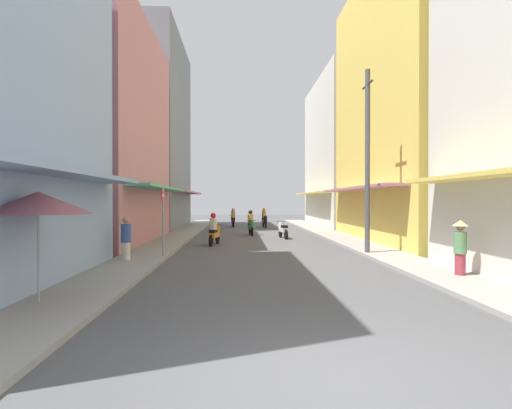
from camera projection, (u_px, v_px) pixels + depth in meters
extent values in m
plane|color=#4C4C4F|center=(261.00, 244.00, 21.06)|extent=(87.84, 87.84, 0.00)
cube|color=gray|center=(166.00, 243.00, 20.88)|extent=(1.84, 47.93, 0.12)
cube|color=#9E9991|center=(354.00, 243.00, 21.25)|extent=(1.84, 47.93, 0.12)
cube|color=#8CA5CC|center=(61.00, 172.00, 9.48)|extent=(1.10, 10.08, 0.12)
cube|color=#B7727F|center=(91.00, 134.00, 21.43)|extent=(6.00, 11.55, 11.10)
cube|color=#4CB28C|center=(161.00, 188.00, 21.59)|extent=(1.10, 10.39, 0.12)
cube|color=slate|center=(144.00, 134.00, 33.40)|extent=(6.00, 11.76, 14.80)
cube|color=#B7727F|center=(189.00, 193.00, 33.58)|extent=(1.10, 10.59, 0.12)
cube|color=#EFD159|center=(511.00, 172.00, 9.60)|extent=(1.10, 9.56, 0.12)
cube|color=#EFD159|center=(421.00, 105.00, 22.48)|extent=(6.00, 13.34, 14.46)
cube|color=#B7727F|center=(356.00, 189.00, 22.38)|extent=(1.10, 12.01, 0.12)
cube|color=silver|center=(352.00, 153.00, 36.34)|extent=(6.00, 12.96, 12.44)
cube|color=#EFD159|center=(311.00, 193.00, 36.23)|extent=(1.10, 11.66, 0.12)
cylinder|color=black|center=(218.00, 238.00, 21.18)|extent=(0.19, 0.56, 0.56)
cylinder|color=black|center=(211.00, 241.00, 19.95)|extent=(0.19, 0.56, 0.56)
cube|color=orange|center=(214.00, 235.00, 20.51)|extent=(0.48, 1.04, 0.24)
cube|color=black|center=(213.00, 231.00, 20.31)|extent=(0.39, 0.61, 0.14)
cylinder|color=orange|center=(217.00, 230.00, 21.05)|extent=(0.28, 0.28, 0.45)
cylinder|color=black|center=(217.00, 225.00, 21.05)|extent=(0.54, 0.14, 0.03)
cylinder|color=beige|center=(213.00, 224.00, 20.36)|extent=(0.34, 0.34, 0.55)
sphere|color=red|center=(213.00, 215.00, 20.36)|extent=(0.26, 0.26, 0.26)
cylinder|color=black|center=(280.00, 233.00, 24.86)|extent=(0.17, 0.57, 0.56)
cylinder|color=black|center=(286.00, 234.00, 23.63)|extent=(0.17, 0.57, 0.56)
cube|color=silver|center=(283.00, 230.00, 24.19)|extent=(0.43, 1.03, 0.24)
cube|color=black|center=(284.00, 226.00, 23.99)|extent=(0.37, 0.60, 0.14)
cylinder|color=silver|center=(281.00, 226.00, 24.73)|extent=(0.28, 0.28, 0.45)
cylinder|color=black|center=(281.00, 221.00, 24.73)|extent=(0.55, 0.12, 0.03)
cylinder|color=black|center=(252.00, 232.00, 25.80)|extent=(0.13, 0.56, 0.56)
cylinder|color=black|center=(250.00, 230.00, 27.04)|extent=(0.13, 0.56, 0.56)
cube|color=#197233|center=(251.00, 227.00, 26.47)|extent=(0.37, 1.02, 0.24)
cube|color=black|center=(250.00, 224.00, 26.66)|extent=(0.33, 0.58, 0.14)
cylinder|color=#197233|center=(252.00, 225.00, 25.92)|extent=(0.28, 0.28, 0.45)
cylinder|color=black|center=(252.00, 220.00, 25.92)|extent=(0.55, 0.08, 0.03)
cylinder|color=#BF8C3F|center=(250.00, 218.00, 26.61)|extent=(0.34, 0.34, 0.55)
sphere|color=black|center=(250.00, 212.00, 26.61)|extent=(0.26, 0.26, 0.26)
cylinder|color=black|center=(266.00, 225.00, 33.40)|extent=(0.14, 0.57, 0.56)
cylinder|color=black|center=(263.00, 224.00, 34.63)|extent=(0.14, 0.57, 0.56)
cube|color=black|center=(264.00, 221.00, 34.06)|extent=(0.38, 1.02, 0.24)
cube|color=black|center=(264.00, 219.00, 34.26)|extent=(0.34, 0.59, 0.14)
cylinder|color=black|center=(265.00, 219.00, 33.52)|extent=(0.28, 0.28, 0.45)
cylinder|color=black|center=(265.00, 216.00, 33.51)|extent=(0.55, 0.09, 0.03)
cylinder|color=#BF8C3F|center=(264.00, 214.00, 34.21)|extent=(0.34, 0.34, 0.55)
sphere|color=orange|center=(264.00, 209.00, 34.20)|extent=(0.26, 0.26, 0.26)
cylinder|color=black|center=(232.00, 223.00, 35.48)|extent=(0.13, 0.56, 0.56)
cylinder|color=black|center=(234.00, 224.00, 34.24)|extent=(0.13, 0.56, 0.56)
cube|color=maroon|center=(233.00, 221.00, 34.81)|extent=(0.37, 1.02, 0.24)
cube|color=black|center=(233.00, 219.00, 34.61)|extent=(0.33, 0.58, 0.14)
cylinder|color=maroon|center=(233.00, 218.00, 35.35)|extent=(0.28, 0.28, 0.45)
cylinder|color=black|center=(233.00, 215.00, 35.35)|extent=(0.55, 0.08, 0.03)
cylinder|color=#BF8C3F|center=(233.00, 214.00, 34.66)|extent=(0.34, 0.34, 0.55)
sphere|color=#B2B2B7|center=(233.00, 209.00, 34.65)|extent=(0.26, 0.26, 0.26)
cylinder|color=beige|center=(126.00, 253.00, 14.54)|extent=(0.28, 0.28, 0.74)
cylinder|color=#334C8C|center=(126.00, 233.00, 14.54)|extent=(0.34, 0.34, 0.62)
sphere|color=tan|center=(126.00, 220.00, 14.53)|extent=(0.22, 0.22, 0.22)
cylinder|color=#99333F|center=(460.00, 266.00, 11.65)|extent=(0.28, 0.28, 0.71)
cylinder|color=#598C59|center=(460.00, 243.00, 11.64)|extent=(0.34, 0.34, 0.60)
sphere|color=#9E7256|center=(460.00, 227.00, 11.64)|extent=(0.22, 0.22, 0.22)
cone|color=#D1B77A|center=(460.00, 223.00, 11.64)|extent=(0.44, 0.44, 0.16)
cylinder|color=#99999E|center=(38.00, 254.00, 8.53)|extent=(0.05, 0.05, 2.17)
cone|color=#8C4C59|center=(38.00, 203.00, 8.52)|extent=(2.10, 2.10, 0.45)
cylinder|color=#4C4C4F|center=(367.00, 163.00, 16.75)|extent=(0.20, 0.20, 7.33)
cylinder|color=#3F382D|center=(368.00, 85.00, 16.72)|extent=(0.08, 1.20, 0.08)
cylinder|color=gray|center=(163.00, 224.00, 15.64)|extent=(0.07, 0.07, 2.60)
cylinder|color=red|center=(163.00, 196.00, 15.63)|extent=(0.02, 0.60, 0.60)
cube|color=white|center=(163.00, 196.00, 15.63)|extent=(0.03, 0.40, 0.10)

